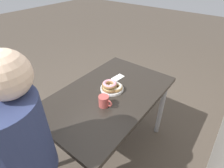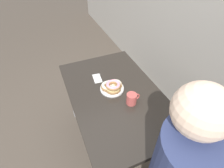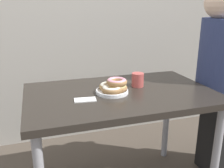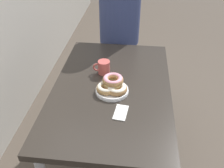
{
  "view_description": "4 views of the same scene",
  "coord_description": "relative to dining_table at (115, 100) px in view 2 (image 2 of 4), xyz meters",
  "views": [
    {
      "loc": [
        0.92,
        0.93,
        1.7
      ],
      "look_at": [
        -0.06,
        0.17,
        0.83
      ],
      "focal_mm": 28.0,
      "sensor_mm": 36.0,
      "label": 1
    },
    {
      "loc": [
        0.96,
        -0.26,
        1.8
      ],
      "look_at": [
        -0.06,
        0.17,
        0.83
      ],
      "focal_mm": 28.0,
      "sensor_mm": 36.0,
      "label": 2
    },
    {
      "loc": [
        -0.5,
        -1.23,
        1.29
      ],
      "look_at": [
        -0.06,
        0.17,
        0.83
      ],
      "focal_mm": 40.0,
      "sensor_mm": 36.0,
      "label": 3
    },
    {
      "loc": [
        -1.28,
        0.03,
        1.71
      ],
      "look_at": [
        -0.06,
        0.17,
        0.83
      ],
      "focal_mm": 40.0,
      "sensor_mm": 36.0,
      "label": 4
    }
  ],
  "objects": [
    {
      "name": "coffee_mug",
      "position": [
        0.15,
        0.07,
        0.13
      ],
      "size": [
        0.08,
        0.12,
        0.09
      ],
      "color": "#B74C47",
      "rests_on": "dining_table"
    },
    {
      "name": "dining_table",
      "position": [
        0.0,
        0.0,
        0.0
      ],
      "size": [
        1.19,
        0.74,
        0.77
      ],
      "color": "#28231E",
      "rests_on": "ground_plane"
    },
    {
      "name": "ground_plane",
      "position": [
        0.0,
        -0.18,
        -0.68
      ],
      "size": [
        14.0,
        14.0,
        0.0
      ],
      "primitive_type": "plane",
      "color": "#4C4238"
    },
    {
      "name": "wall_back",
      "position": [
        0.0,
        0.95,
        0.62
      ],
      "size": [
        8.0,
        0.05,
        2.6
      ],
      "color": "#9E998E",
      "rests_on": "ground_plane"
    },
    {
      "name": "donut_plate",
      "position": [
        -0.05,
        -0.01,
        0.12
      ],
      "size": [
        0.23,
        0.22,
        0.09
      ],
      "color": "white",
      "rests_on": "dining_table"
    },
    {
      "name": "napkin",
      "position": [
        -0.25,
        -0.08,
        0.09
      ],
      "size": [
        0.13,
        0.08,
        0.01
      ],
      "color": "white",
      "rests_on": "dining_table"
    }
  ]
}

